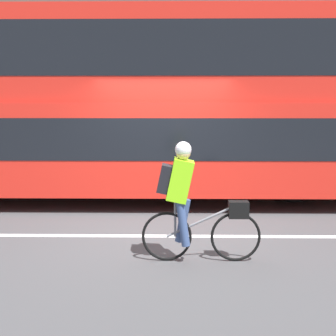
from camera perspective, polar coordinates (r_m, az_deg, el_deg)
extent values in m
plane|color=#424244|center=(7.52, -0.86, -8.06)|extent=(80.00, 80.00, 0.00)
cube|color=silver|center=(7.41, -0.89, -8.28)|extent=(50.00, 0.14, 0.01)
cube|color=gray|center=(12.94, -0.09, -0.82)|extent=(60.00, 2.39, 0.13)
cube|color=brown|center=(14.30, 0.01, 17.44)|extent=(60.00, 0.30, 8.78)
cylinder|color=black|center=(10.15, 14.92, -1.10)|extent=(1.02, 0.30, 1.02)
cube|color=red|center=(9.81, -4.87, 2.85)|extent=(11.11, 2.49, 1.77)
cube|color=black|center=(9.79, -4.88, 4.08)|extent=(10.66, 2.51, 0.78)
cube|color=red|center=(9.80, -5.00, 13.17)|extent=(11.11, 2.39, 1.76)
cube|color=black|center=(9.81, -5.00, 13.68)|extent=(10.66, 2.41, 0.99)
torus|color=black|center=(6.29, 8.25, -8.30)|extent=(0.66, 0.04, 0.66)
torus|color=black|center=(6.24, -0.15, -8.34)|extent=(0.66, 0.04, 0.66)
cylinder|color=slate|center=(6.19, 4.09, -6.47)|extent=(0.92, 0.03, 0.45)
cylinder|color=slate|center=(6.17, 0.87, -6.19)|extent=(0.03, 0.03, 0.49)
cube|color=black|center=(6.20, 8.59, -5.03)|extent=(0.26, 0.16, 0.22)
cube|color=#8CE019|center=(6.06, 1.48, -1.49)|extent=(0.37, 0.32, 0.58)
cube|color=black|center=(6.06, -0.41, -1.30)|extent=(0.21, 0.26, 0.38)
cylinder|color=#384C7A|center=(6.27, 1.82, -6.42)|extent=(0.21, 0.11, 0.60)
cylinder|color=#384C7A|center=(6.10, 1.84, -6.85)|extent=(0.19, 0.11, 0.59)
sphere|color=tan|center=(6.01, 1.87, 1.85)|extent=(0.19, 0.19, 0.19)
sphere|color=silver|center=(6.01, 1.87, 2.25)|extent=(0.21, 0.21, 0.21)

